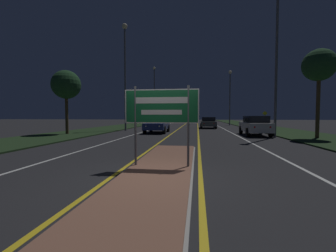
{
  "coord_description": "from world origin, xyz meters",
  "views": [
    {
      "loc": [
        1.06,
        -5.65,
        1.61
      ],
      "look_at": [
        0.0,
        2.45,
        1.22
      ],
      "focal_mm": 24.0,
      "sensor_mm": 36.0,
      "label": 1
    }
  ],
  "objects_px": {
    "streetlight_left_far": "(154,89)",
    "streetlight_right_near": "(277,42)",
    "car_receding_0": "(255,125)",
    "car_approaching_1": "(156,121)",
    "highway_sign": "(161,110)",
    "car_receding_1": "(208,122)",
    "car_approaching_0": "(157,124)",
    "warning_sign": "(265,118)",
    "streetlight_left_near": "(125,62)",
    "streetlight_right_far": "(230,91)"
  },
  "relations": [
    {
      "from": "streetlight_left_far",
      "to": "car_approaching_1",
      "type": "bearing_deg",
      "value": -76.19
    },
    {
      "from": "highway_sign",
      "to": "streetlight_left_far",
      "type": "height_order",
      "value": "streetlight_left_far"
    },
    {
      "from": "streetlight_right_far",
      "to": "warning_sign",
      "type": "distance_m",
      "value": 9.49
    },
    {
      "from": "streetlight_left_near",
      "to": "streetlight_right_near",
      "type": "bearing_deg",
      "value": -23.06
    },
    {
      "from": "streetlight_right_near",
      "to": "car_approaching_1",
      "type": "xyz_separation_m",
      "value": [
        -12.18,
        18.24,
        -6.1
      ]
    },
    {
      "from": "streetlight_left_near",
      "to": "car_receding_0",
      "type": "height_order",
      "value": "streetlight_left_near"
    },
    {
      "from": "highway_sign",
      "to": "warning_sign",
      "type": "xyz_separation_m",
      "value": [
        9.35,
        22.47,
        -0.44
      ]
    },
    {
      "from": "streetlight_left_far",
      "to": "streetlight_right_near",
      "type": "xyz_separation_m",
      "value": [
        13.32,
        -22.87,
        0.53
      ]
    },
    {
      "from": "highway_sign",
      "to": "car_receding_0",
      "type": "relative_size",
      "value": 0.54
    },
    {
      "from": "streetlight_right_near",
      "to": "warning_sign",
      "type": "xyz_separation_m",
      "value": [
        2.68,
        11.92,
        -5.5
      ]
    },
    {
      "from": "car_receding_0",
      "to": "car_receding_1",
      "type": "relative_size",
      "value": 1.01
    },
    {
      "from": "highway_sign",
      "to": "streetlight_left_near",
      "type": "height_order",
      "value": "streetlight_left_near"
    },
    {
      "from": "highway_sign",
      "to": "car_receding_1",
      "type": "xyz_separation_m",
      "value": [
        2.42,
        21.99,
        -1.05
      ]
    },
    {
      "from": "streetlight_left_far",
      "to": "warning_sign",
      "type": "xyz_separation_m",
      "value": [
        16.01,
        -10.95,
        -4.97
      ]
    },
    {
      "from": "warning_sign",
      "to": "streetlight_left_near",
      "type": "bearing_deg",
      "value": -158.01
    },
    {
      "from": "streetlight_right_far",
      "to": "car_approaching_0",
      "type": "relative_size",
      "value": 1.99
    },
    {
      "from": "streetlight_right_near",
      "to": "car_receding_1",
      "type": "distance_m",
      "value": 13.65
    },
    {
      "from": "highway_sign",
      "to": "streetlight_right_far",
      "type": "relative_size",
      "value": 0.27
    },
    {
      "from": "car_receding_1",
      "to": "streetlight_right_far",
      "type": "bearing_deg",
      "value": 65.72
    },
    {
      "from": "warning_sign",
      "to": "car_approaching_0",
      "type": "bearing_deg",
      "value": -144.57
    },
    {
      "from": "streetlight_left_far",
      "to": "car_approaching_0",
      "type": "height_order",
      "value": "streetlight_left_far"
    },
    {
      "from": "streetlight_right_near",
      "to": "streetlight_right_far",
      "type": "relative_size",
      "value": 1.24
    },
    {
      "from": "streetlight_left_far",
      "to": "car_receding_0",
      "type": "bearing_deg",
      "value": -60.1
    },
    {
      "from": "car_receding_0",
      "to": "car_approaching_1",
      "type": "height_order",
      "value": "car_receding_0"
    },
    {
      "from": "streetlight_right_near",
      "to": "warning_sign",
      "type": "relative_size",
      "value": 5.19
    },
    {
      "from": "car_receding_0",
      "to": "streetlight_right_near",
      "type": "bearing_deg",
      "value": -55.45
    },
    {
      "from": "car_approaching_1",
      "to": "car_approaching_0",
      "type": "bearing_deg",
      "value": -78.98
    },
    {
      "from": "highway_sign",
      "to": "streetlight_left_far",
      "type": "relative_size",
      "value": 0.23
    },
    {
      "from": "streetlight_left_far",
      "to": "streetlight_right_near",
      "type": "bearing_deg",
      "value": -59.78
    },
    {
      "from": "car_approaching_1",
      "to": "streetlight_left_near",
      "type": "bearing_deg",
      "value": -93.96
    },
    {
      "from": "streetlight_left_near",
      "to": "car_approaching_1",
      "type": "relative_size",
      "value": 2.69
    },
    {
      "from": "streetlight_left_near",
      "to": "car_approaching_1",
      "type": "bearing_deg",
      "value": 86.04
    },
    {
      "from": "streetlight_left_far",
      "to": "car_receding_1",
      "type": "xyz_separation_m",
      "value": [
        9.08,
        -11.43,
        -5.58
      ]
    },
    {
      "from": "streetlight_left_far",
      "to": "warning_sign",
      "type": "height_order",
      "value": "streetlight_left_far"
    },
    {
      "from": "car_approaching_1",
      "to": "warning_sign",
      "type": "relative_size",
      "value": 1.97
    },
    {
      "from": "streetlight_right_near",
      "to": "highway_sign",
      "type": "bearing_deg",
      "value": -122.28
    },
    {
      "from": "car_approaching_1",
      "to": "warning_sign",
      "type": "distance_m",
      "value": 16.17
    },
    {
      "from": "car_receding_0",
      "to": "warning_sign",
      "type": "height_order",
      "value": "warning_sign"
    },
    {
      "from": "highway_sign",
      "to": "car_receding_1",
      "type": "height_order",
      "value": "highway_sign"
    },
    {
      "from": "streetlight_right_far",
      "to": "car_receding_0",
      "type": "xyz_separation_m",
      "value": [
        -0.57,
        -18.33,
        -4.73
      ]
    },
    {
      "from": "car_approaching_0",
      "to": "car_receding_0",
      "type": "bearing_deg",
      "value": -12.94
    },
    {
      "from": "streetlight_right_near",
      "to": "streetlight_right_far",
      "type": "bearing_deg",
      "value": 91.34
    },
    {
      "from": "streetlight_left_far",
      "to": "streetlight_right_near",
      "type": "relative_size",
      "value": 0.95
    },
    {
      "from": "streetlight_right_near",
      "to": "car_approaching_0",
      "type": "xyz_separation_m",
      "value": [
        -9.29,
        3.4,
        -6.07
      ]
    },
    {
      "from": "streetlight_left_far",
      "to": "streetlight_right_far",
      "type": "xyz_separation_m",
      "value": [
        12.86,
        -3.05,
        -0.76
      ]
    },
    {
      "from": "warning_sign",
      "to": "streetlight_right_near",
      "type": "bearing_deg",
      "value": -102.69
    },
    {
      "from": "streetlight_left_near",
      "to": "car_receding_0",
      "type": "bearing_deg",
      "value": -18.66
    },
    {
      "from": "highway_sign",
      "to": "car_approaching_1",
      "type": "relative_size",
      "value": 0.58
    },
    {
      "from": "streetlight_right_near",
      "to": "car_approaching_1",
      "type": "height_order",
      "value": "streetlight_right_near"
    },
    {
      "from": "car_receding_0",
      "to": "car_approaching_0",
      "type": "relative_size",
      "value": 1.0
    }
  ]
}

